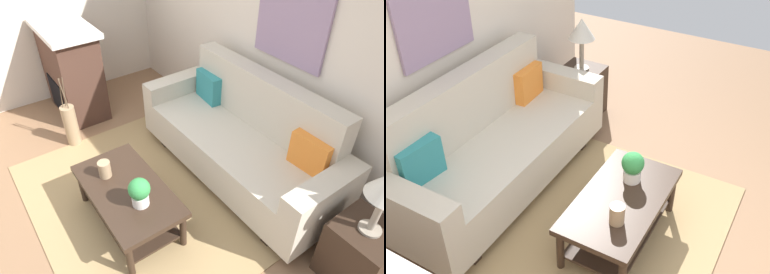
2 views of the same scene
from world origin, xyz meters
TOP-DOWN VIEW (x-y plane):
  - ground_plane at (0.00, 0.00)m, footprint 8.97×8.97m
  - wall_back at (0.00, 2.17)m, footprint 4.97×0.10m
  - area_rug at (0.00, 0.50)m, footprint 2.52×1.76m
  - couch at (0.23, 1.64)m, footprint 2.27×0.84m
  - throw_pillow_teal at (-0.48, 1.76)m, footprint 0.37×0.16m
  - throw_pillow_orange at (0.94, 1.76)m, footprint 0.37×0.14m
  - coffee_table at (0.17, 0.39)m, footprint 1.10×0.60m
  - tabletop_vase at (-0.08, 0.31)m, footprint 0.11×0.11m
  - potted_plant_tabletop at (0.39, 0.40)m, footprint 0.18×0.18m
  - side_table at (1.67, 1.57)m, footprint 0.44×0.44m
  - table_lamp at (1.67, 1.57)m, footprint 0.28×0.28m
  - framed_painting at (0.23, 2.10)m, footprint 0.79×0.03m

SIDE VIEW (x-z plane):
  - ground_plane at x=0.00m, z-range 0.00..0.00m
  - area_rug at x=0.00m, z-range 0.00..0.01m
  - side_table at x=1.67m, z-range 0.00..0.56m
  - coffee_table at x=0.17m, z-range 0.10..0.53m
  - couch at x=0.23m, z-range -0.11..0.97m
  - tabletop_vase at x=-0.08m, z-range 0.43..0.58m
  - potted_plant_tabletop at x=0.39m, z-range 0.44..0.70m
  - throw_pillow_teal at x=-0.48m, z-range 0.52..0.84m
  - throw_pillow_orange at x=0.94m, z-range 0.52..0.84m
  - table_lamp at x=1.67m, z-range 0.71..1.28m
  - wall_back at x=0.00m, z-range 0.00..2.70m
  - framed_painting at x=0.23m, z-range 1.17..1.83m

